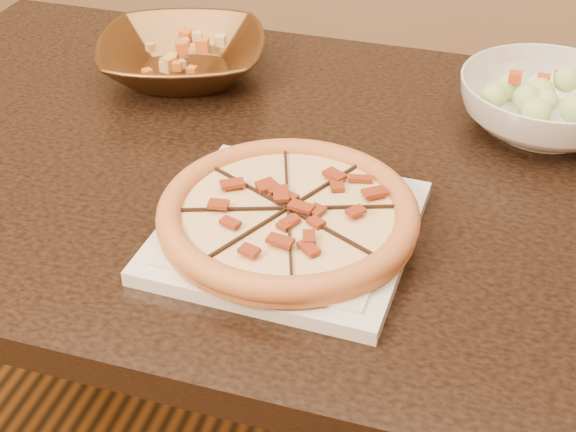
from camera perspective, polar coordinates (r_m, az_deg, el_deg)
name	(u,v)px	position (r m, az deg, el deg)	size (l,w,h in m)	color
dining_table	(265,224)	(1.15, -1.66, -0.58)	(1.27, 0.83, 0.75)	black
plate	(288,230)	(0.93, 0.00, -0.97)	(0.29, 0.29, 0.02)	silver
pizza	(288,213)	(0.92, 0.00, 0.20)	(0.30, 0.30, 0.03)	#BD7431
bronze_bowl	(183,58)	(1.29, -7.50, 11.11)	(0.26, 0.26, 0.06)	brown
mixed_dish	(179,30)	(1.28, -7.73, 12.99)	(0.11, 0.12, 0.03)	tan
salad_bowl	(546,105)	(1.18, 17.87, 7.53)	(0.25, 0.25, 0.08)	silver
salad	(552,68)	(1.16, 18.28, 9.97)	(0.10, 0.12, 0.04)	#A2DC6E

